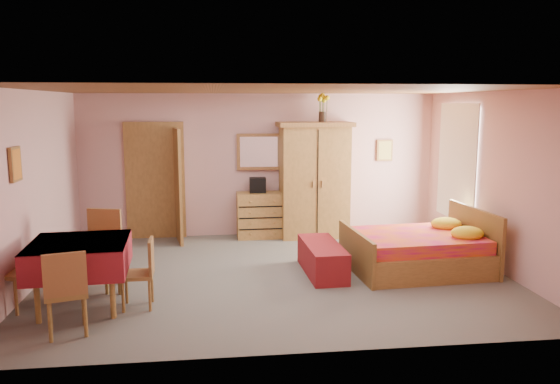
{
  "coord_description": "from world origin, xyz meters",
  "views": [
    {
      "loc": [
        -0.85,
        -7.46,
        2.42
      ],
      "look_at": [
        0.1,
        0.3,
        1.15
      ],
      "focal_mm": 35.0,
      "sensor_mm": 36.0,
      "label": 1
    }
  ],
  "objects": [
    {
      "name": "wall_back",
      "position": [
        0.0,
        2.5,
        1.3
      ],
      "size": [
        6.5,
        0.1,
        2.6
      ],
      "primitive_type": "cube",
      "color": "#CA9492",
      "rests_on": "floor"
    },
    {
      "name": "ceiling",
      "position": [
        0.0,
        0.0,
        2.6
      ],
      "size": [
        6.5,
        6.5,
        0.0
      ],
      "primitive_type": "plane",
      "rotation": [
        3.14,
        0.0,
        0.0
      ],
      "color": "brown",
      "rests_on": "wall_back"
    },
    {
      "name": "chair_south",
      "position": [
        -2.42,
        -1.73,
        0.47
      ],
      "size": [
        0.52,
        0.52,
        0.93
      ],
      "primitive_type": "cube",
      "rotation": [
        0.0,
        0.0,
        0.27
      ],
      "color": "olive",
      "rests_on": "floor"
    },
    {
      "name": "chair_east",
      "position": [
        -1.78,
        -1.04,
        0.42
      ],
      "size": [
        0.39,
        0.39,
        0.83
      ],
      "primitive_type": "cube",
      "rotation": [
        0.0,
        0.0,
        1.59
      ],
      "color": "olive",
      "rests_on": "floor"
    },
    {
      "name": "wall_right",
      "position": [
        3.25,
        0.0,
        1.3
      ],
      "size": [
        0.1,
        5.0,
        2.6
      ],
      "primitive_type": "cube",
      "color": "#CA9492",
      "rests_on": "floor"
    },
    {
      "name": "picture_left",
      "position": [
        -3.22,
        -0.6,
        1.7
      ],
      "size": [
        0.04,
        0.32,
        0.42
      ],
      "primitive_type": "cube",
      "color": "orange",
      "rests_on": "wall_left"
    },
    {
      "name": "dining_table",
      "position": [
        -2.44,
        -0.98,
        0.41
      ],
      "size": [
        1.18,
        1.18,
        0.82
      ],
      "primitive_type": "cube",
      "rotation": [
        0.0,
        0.0,
        0.06
      ],
      "color": "maroon",
      "rests_on": "floor"
    },
    {
      "name": "chair_north",
      "position": [
        -2.37,
        -0.29,
        0.52
      ],
      "size": [
        0.58,
        0.58,
        1.03
      ],
      "primitive_type": "cube",
      "rotation": [
        0.0,
        0.0,
        2.87
      ],
      "color": "#AE7E3B",
      "rests_on": "floor"
    },
    {
      "name": "wall_front",
      "position": [
        0.0,
        -2.5,
        1.3
      ],
      "size": [
        6.5,
        0.1,
        2.6
      ],
      "primitive_type": "cube",
      "color": "#CA9492",
      "rests_on": "floor"
    },
    {
      "name": "doorway",
      "position": [
        -1.9,
        2.47,
        1.02
      ],
      "size": [
        1.06,
        0.12,
        2.15
      ],
      "primitive_type": "cube",
      "color": "#9E6B35",
      "rests_on": "floor"
    },
    {
      "name": "sunflower_vase",
      "position": [
        1.1,
        2.2,
        2.35
      ],
      "size": [
        0.2,
        0.2,
        0.51
      ],
      "primitive_type": "cube",
      "rotation": [
        0.0,
        0.0,
        -0.0
      ],
      "color": "yellow",
      "rests_on": "wardrobe"
    },
    {
      "name": "floor",
      "position": [
        0.0,
        0.0,
        0.0
      ],
      "size": [
        6.5,
        6.5,
        0.0
      ],
      "primitive_type": "plane",
      "color": "slate",
      "rests_on": "ground"
    },
    {
      "name": "wardrobe",
      "position": [
        0.96,
        2.18,
        1.05
      ],
      "size": [
        1.35,
        0.72,
        2.09
      ],
      "primitive_type": "cube",
      "rotation": [
        0.0,
        0.0,
        0.02
      ],
      "color": "olive",
      "rests_on": "floor"
    },
    {
      "name": "floor_lamp",
      "position": [
        0.45,
        2.27,
        1.03
      ],
      "size": [
        0.35,
        0.35,
        2.05
      ],
      "primitive_type": "cube",
      "rotation": [
        0.0,
        0.0,
        0.42
      ],
      "color": "black",
      "rests_on": "floor"
    },
    {
      "name": "bed",
      "position": [
        2.07,
        -0.01,
        0.45
      ],
      "size": [
        2.02,
        1.64,
        0.89
      ],
      "primitive_type": "cube",
      "rotation": [
        0.0,
        0.0,
        0.06
      ],
      "color": "#C11255",
      "rests_on": "floor"
    },
    {
      "name": "stereo",
      "position": [
        -0.07,
        2.27,
        0.96
      ],
      "size": [
        0.3,
        0.22,
        0.27
      ],
      "primitive_type": "cube",
      "rotation": [
        0.0,
        0.0,
        -0.03
      ],
      "color": "black",
      "rests_on": "chest_of_drawers"
    },
    {
      "name": "wall_left",
      "position": [
        -3.25,
        0.0,
        1.3
      ],
      "size": [
        0.1,
        5.0,
        2.6
      ],
      "primitive_type": "cube",
      "color": "#CA9492",
      "rests_on": "floor"
    },
    {
      "name": "bench",
      "position": [
        0.68,
        -0.01,
        0.22
      ],
      "size": [
        0.52,
        1.32,
        0.44
      ],
      "primitive_type": "cube",
      "rotation": [
        0.0,
        0.0,
        0.03
      ],
      "color": "maroon",
      "rests_on": "floor"
    },
    {
      "name": "chest_of_drawers",
      "position": [
        -0.01,
        2.23,
        0.41
      ],
      "size": [
        0.88,
        0.45,
        0.83
      ],
      "primitive_type": "cube",
      "rotation": [
        0.0,
        0.0,
        0.01
      ],
      "color": "#AA7739",
      "rests_on": "floor"
    },
    {
      "name": "window",
      "position": [
        3.21,
        1.2,
        1.45
      ],
      "size": [
        0.08,
        1.4,
        1.95
      ],
      "primitive_type": "cube",
      "color": "white",
      "rests_on": "wall_right"
    },
    {
      "name": "wall_mirror",
      "position": [
        -0.01,
        2.44,
        1.55
      ],
      "size": [
        0.84,
        0.06,
        0.66
      ],
      "primitive_type": "cube",
      "rotation": [
        0.0,
        0.0,
        -0.02
      ],
      "color": "silver",
      "rests_on": "wall_back"
    },
    {
      "name": "picture_back",
      "position": [
        2.35,
        2.47,
        1.55
      ],
      "size": [
        0.3,
        0.04,
        0.4
      ],
      "primitive_type": "cube",
      "color": "#D8BF59",
      "rests_on": "wall_back"
    },
    {
      "name": "chair_west",
      "position": [
        -3.22,
        -0.92,
        0.46
      ],
      "size": [
        0.55,
        0.55,
        0.92
      ],
      "primitive_type": "cube",
      "rotation": [
        0.0,
        0.0,
        -2.0
      ],
      "color": "#A46D37",
      "rests_on": "floor"
    }
  ]
}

